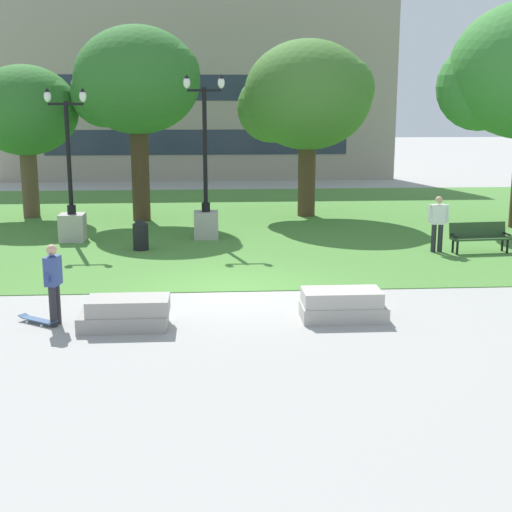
{
  "coord_description": "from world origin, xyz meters",
  "views": [
    {
      "loc": [
        -0.5,
        -16.71,
        4.59
      ],
      "look_at": [
        0.52,
        -1.4,
        1.2
      ],
      "focal_mm": 50.0,
      "sensor_mm": 36.0,
      "label": 1
    }
  ],
  "objects_px": {
    "concrete_block_center": "(126,314)",
    "lamp_post_center": "(72,211)",
    "park_bench_near_right": "(479,235)",
    "person_bystander_far_lawn": "(438,221)",
    "lamp_post_right": "(206,206)",
    "trash_bin": "(141,234)",
    "person_skateboarder": "(53,280)",
    "concrete_block_left": "(343,305)",
    "skateboard": "(38,320)"
  },
  "relations": [
    {
      "from": "concrete_block_center",
      "to": "concrete_block_left",
      "type": "height_order",
      "value": "same"
    },
    {
      "from": "concrete_block_center",
      "to": "lamp_post_center",
      "type": "xyz_separation_m",
      "value": [
        -2.75,
        9.26,
        0.71
      ]
    },
    {
      "from": "concrete_block_left",
      "to": "skateboard",
      "type": "height_order",
      "value": "concrete_block_left"
    },
    {
      "from": "concrete_block_left",
      "to": "lamp_post_center",
      "type": "xyz_separation_m",
      "value": [
        -7.29,
        8.95,
        0.71
      ]
    },
    {
      "from": "concrete_block_left",
      "to": "park_bench_near_right",
      "type": "xyz_separation_m",
      "value": [
        5.37,
        6.35,
        0.23
      ]
    },
    {
      "from": "skateboard",
      "to": "lamp_post_center",
      "type": "distance_m",
      "value": 8.96
    },
    {
      "from": "lamp_post_right",
      "to": "person_bystander_far_lawn",
      "type": "distance_m",
      "value": 7.51
    },
    {
      "from": "lamp_post_right",
      "to": "concrete_block_left",
      "type": "bearing_deg",
      "value": -72.31
    },
    {
      "from": "skateboard",
      "to": "trash_bin",
      "type": "bearing_deg",
      "value": 78.62
    },
    {
      "from": "lamp_post_center",
      "to": "trash_bin",
      "type": "xyz_separation_m",
      "value": [
        2.36,
        -1.57,
        -0.52
      ]
    },
    {
      "from": "lamp_post_right",
      "to": "trash_bin",
      "type": "distance_m",
      "value": 2.73
    },
    {
      "from": "person_skateboarder",
      "to": "skateboard",
      "type": "bearing_deg",
      "value": 164.69
    },
    {
      "from": "person_skateboarder",
      "to": "skateboard",
      "type": "relative_size",
      "value": 1.81
    },
    {
      "from": "concrete_block_left",
      "to": "park_bench_near_right",
      "type": "relative_size",
      "value": 0.98
    },
    {
      "from": "person_skateboarder",
      "to": "concrete_block_left",
      "type": "bearing_deg",
      "value": 0.23
    },
    {
      "from": "concrete_block_center",
      "to": "person_skateboarder",
      "type": "relative_size",
      "value": 1.08
    },
    {
      "from": "person_skateboarder",
      "to": "trash_bin",
      "type": "height_order",
      "value": "person_skateboarder"
    },
    {
      "from": "park_bench_near_right",
      "to": "lamp_post_center",
      "type": "relative_size",
      "value": 0.37
    },
    {
      "from": "park_bench_near_right",
      "to": "trash_bin",
      "type": "distance_m",
      "value": 10.35
    },
    {
      "from": "lamp_post_center",
      "to": "lamp_post_right",
      "type": "distance_m",
      "value": 4.38
    },
    {
      "from": "concrete_block_left",
      "to": "person_bystander_far_lawn",
      "type": "distance_m",
      "value": 7.69
    },
    {
      "from": "park_bench_near_right",
      "to": "trash_bin",
      "type": "relative_size",
      "value": 1.91
    },
    {
      "from": "person_bystander_far_lawn",
      "to": "concrete_block_left",
      "type": "bearing_deg",
      "value": -122.43
    },
    {
      "from": "lamp_post_center",
      "to": "person_bystander_far_lawn",
      "type": "bearing_deg",
      "value": -12.29
    },
    {
      "from": "concrete_block_center",
      "to": "concrete_block_left",
      "type": "bearing_deg",
      "value": 3.94
    },
    {
      "from": "concrete_block_center",
      "to": "lamp_post_right",
      "type": "bearing_deg",
      "value": 80.24
    },
    {
      "from": "skateboard",
      "to": "trash_bin",
      "type": "distance_m",
      "value": 7.46
    },
    {
      "from": "trash_bin",
      "to": "person_skateboarder",
      "type": "bearing_deg",
      "value": -98.32
    },
    {
      "from": "person_skateboarder",
      "to": "park_bench_near_right",
      "type": "relative_size",
      "value": 0.93
    },
    {
      "from": "lamp_post_right",
      "to": "trash_bin",
      "type": "xyz_separation_m",
      "value": [
        -2.02,
        -1.75,
        -0.59
      ]
    },
    {
      "from": "person_skateboarder",
      "to": "skateboard",
      "type": "distance_m",
      "value": 0.97
    },
    {
      "from": "concrete_block_center",
      "to": "lamp_post_right",
      "type": "xyz_separation_m",
      "value": [
        1.62,
        9.44,
        0.79
      ]
    },
    {
      "from": "concrete_block_left",
      "to": "lamp_post_center",
      "type": "height_order",
      "value": "lamp_post_center"
    },
    {
      "from": "park_bench_near_right",
      "to": "person_bystander_far_lawn",
      "type": "distance_m",
      "value": 1.35
    },
    {
      "from": "park_bench_near_right",
      "to": "lamp_post_center",
      "type": "height_order",
      "value": "lamp_post_center"
    },
    {
      "from": "person_bystander_far_lawn",
      "to": "trash_bin",
      "type": "bearing_deg",
      "value": 174.21
    },
    {
      "from": "park_bench_near_right",
      "to": "trash_bin",
      "type": "bearing_deg",
      "value": 174.27
    },
    {
      "from": "person_skateboarder",
      "to": "lamp_post_center",
      "type": "relative_size",
      "value": 0.35
    },
    {
      "from": "person_skateboarder",
      "to": "lamp_post_right",
      "type": "height_order",
      "value": "lamp_post_right"
    },
    {
      "from": "park_bench_near_right",
      "to": "lamp_post_center",
      "type": "xyz_separation_m",
      "value": [
        -12.66,
        2.6,
        0.48
      ]
    },
    {
      "from": "concrete_block_center",
      "to": "lamp_post_center",
      "type": "bearing_deg",
      "value": 106.55
    },
    {
      "from": "person_bystander_far_lawn",
      "to": "lamp_post_right",
      "type": "bearing_deg",
      "value": 159.24
    },
    {
      "from": "lamp_post_right",
      "to": "person_bystander_far_lawn",
      "type": "height_order",
      "value": "lamp_post_right"
    },
    {
      "from": "lamp_post_right",
      "to": "trash_bin",
      "type": "relative_size",
      "value": 5.56
    },
    {
      "from": "skateboard",
      "to": "lamp_post_center",
      "type": "height_order",
      "value": "lamp_post_center"
    },
    {
      "from": "concrete_block_left",
      "to": "lamp_post_center",
      "type": "distance_m",
      "value": 11.56
    },
    {
      "from": "concrete_block_left",
      "to": "lamp_post_center",
      "type": "relative_size",
      "value": 0.37
    },
    {
      "from": "lamp_post_center",
      "to": "person_bystander_far_lawn",
      "type": "height_order",
      "value": "lamp_post_center"
    },
    {
      "from": "concrete_block_center",
      "to": "lamp_post_center",
      "type": "height_order",
      "value": "lamp_post_center"
    },
    {
      "from": "lamp_post_center",
      "to": "trash_bin",
      "type": "distance_m",
      "value": 2.88
    }
  ]
}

